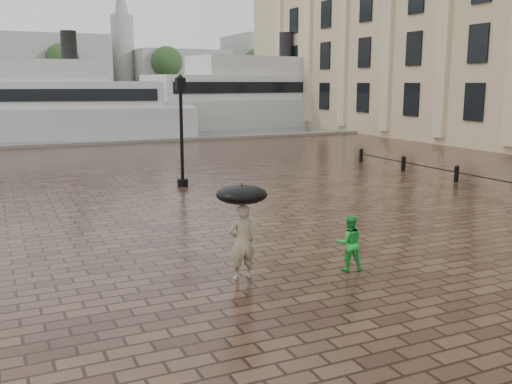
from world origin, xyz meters
TOP-DOWN VIEW (x-y plane):
  - ground at (0.00, 0.00)m, footprint 300.00×300.00m
  - harbour_water at (0.00, 92.00)m, footprint 240.00×240.00m
  - quay_edge at (0.00, 32.00)m, footprint 80.00×0.60m
  - far_shore at (0.00, 160.00)m, footprint 300.00×60.00m
  - distant_skyline at (48.14, 150.00)m, footprint 102.50×22.00m
  - far_trees at (0.00, 138.00)m, footprint 188.00×8.00m
  - adult_pedestrian at (0.70, 2.57)m, footprint 0.61×0.41m
  - child_pedestrian at (3.13, 2.08)m, footprint 0.74×0.66m
  - ferry_near at (-1.05, 38.19)m, footprint 25.16×11.34m
  - ferry_far at (20.07, 42.98)m, footprint 28.45×10.86m
  - umbrella at (0.70, 2.57)m, footprint 1.10×1.10m

SIDE VIEW (x-z plane):
  - ground at x=0.00m, z-range 0.00..0.00m
  - harbour_water at x=0.00m, z-range 0.00..0.00m
  - quay_edge at x=0.00m, z-range -0.15..0.15m
  - child_pedestrian at x=3.13m, z-range 0.00..1.28m
  - adult_pedestrian at x=0.70m, z-range 0.00..1.65m
  - far_shore at x=0.00m, z-range 0.00..2.00m
  - umbrella at x=0.70m, z-range 1.30..2.43m
  - ferry_near at x=-1.05m, z-range -1.60..6.42m
  - ferry_far at x=20.07m, z-range -1.82..7.29m
  - far_trees at x=0.00m, z-range 2.67..16.17m
  - distant_skyline at x=48.14m, z-range -7.05..25.95m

